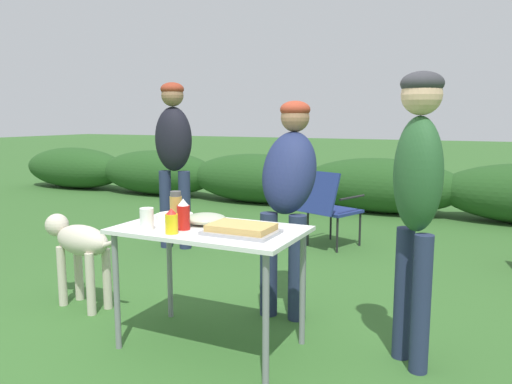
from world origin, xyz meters
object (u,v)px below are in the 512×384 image
at_px(food_tray, 241,229).
at_px(mustard_bottle, 171,222).
at_px(plate_stack, 175,216).
at_px(mixing_bowl, 205,219).
at_px(folding_table, 210,240).
at_px(dog, 79,245).
at_px(ketchup_bottle, 183,215).
at_px(standing_person_in_navy_coat, 289,185).
at_px(standing_person_with_beanie, 417,184).
at_px(standing_person_in_dark_puffer, 174,147).
at_px(paper_cup_stack, 147,219).
at_px(camp_chair_green_behind_table, 328,205).
at_px(spice_jar, 176,208).

distance_m(food_tray, mustard_bottle, 0.39).
height_order(plate_stack, mixing_bowl, mixing_bowl).
height_order(folding_table, dog, folding_table).
bearing_deg(mustard_bottle, mixing_bowl, 83.88).
distance_m(food_tray, ketchup_bottle, 0.36).
bearing_deg(mustard_bottle, standing_person_in_navy_coat, 70.34).
xyz_separation_m(plate_stack, dog, (-0.87, 0.02, -0.29)).
relative_size(ketchup_bottle, standing_person_in_navy_coat, 0.12).
height_order(ketchup_bottle, standing_person_with_beanie, standing_person_with_beanie).
xyz_separation_m(mustard_bottle, standing_person_in_navy_coat, (0.33, 0.93, 0.11)).
relative_size(standing_person_in_dark_puffer, standing_person_with_beanie, 1.07).
distance_m(food_tray, dog, 1.50).
xyz_separation_m(plate_stack, paper_cup_stack, (0.04, -0.33, 0.05)).
height_order(food_tray, camp_chair_green_behind_table, camp_chair_green_behind_table).
distance_m(standing_person_in_navy_coat, dog, 1.60).
bearing_deg(plate_stack, folding_table, -21.53).
height_order(mixing_bowl, dog, mixing_bowl).
bearing_deg(paper_cup_stack, plate_stack, 96.90).
xyz_separation_m(mustard_bottle, camp_chair_green_behind_table, (0.04, 2.78, -0.34)).
relative_size(paper_cup_stack, standing_person_with_beanie, 0.08).
relative_size(food_tray, standing_person_in_navy_coat, 0.27).
xyz_separation_m(folding_table, dog, (-1.21, 0.16, -0.20)).
xyz_separation_m(mixing_bowl, dog, (-1.13, 0.07, -0.31)).
relative_size(standing_person_in_dark_puffer, dog, 2.19).
height_order(plate_stack, standing_person_in_dark_puffer, standing_person_in_dark_puffer).
relative_size(mustard_bottle, camp_chair_green_behind_table, 0.17).
xyz_separation_m(food_tray, standing_person_with_beanie, (0.89, 0.34, 0.27)).
height_order(plate_stack, standing_person_with_beanie, standing_person_with_beanie).
bearing_deg(standing_person_in_navy_coat, standing_person_with_beanie, -26.59).
bearing_deg(camp_chair_green_behind_table, standing_person_with_beanie, -41.04).
relative_size(paper_cup_stack, camp_chair_green_behind_table, 0.15).
bearing_deg(camp_chair_green_behind_table, mixing_bowl, -69.16).
xyz_separation_m(spice_jar, standing_person_with_beanie, (1.36, 0.30, 0.19)).
bearing_deg(paper_cup_stack, mustard_bottle, -6.22).
bearing_deg(ketchup_bottle, dog, 166.62).
distance_m(folding_table, mustard_bottle, 0.29).
bearing_deg(food_tray, ketchup_bottle, -172.27).
bearing_deg(paper_cup_stack, dog, 158.60).
relative_size(plate_stack, camp_chair_green_behind_table, 0.28).
bearing_deg(dog, standing_person_with_beanie, -78.43).
bearing_deg(mixing_bowl, standing_person_with_beanie, 9.41).
relative_size(mixing_bowl, mustard_bottle, 1.77).
relative_size(spice_jar, mustard_bottle, 1.44).
distance_m(ketchup_bottle, standing_person_with_beanie, 1.32).
bearing_deg(plate_stack, mixing_bowl, -10.53).
bearing_deg(mixing_bowl, paper_cup_stack, -127.51).
relative_size(standing_person_in_navy_coat, camp_chair_green_behind_table, 1.81).
relative_size(paper_cup_stack, spice_jar, 0.62).
relative_size(plate_stack, mustard_bottle, 1.65).
xyz_separation_m(food_tray, camp_chair_green_behind_table, (-0.31, 2.62, -0.30)).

